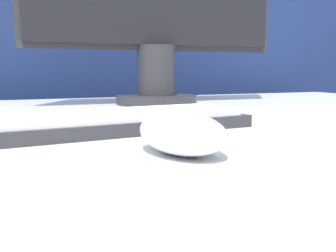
% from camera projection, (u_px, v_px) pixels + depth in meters
% --- Properties ---
extents(partition_panel, '(5.00, 0.03, 1.17)m').
position_uv_depth(partition_panel, '(63.00, 142.00, 1.21)').
color(partition_panel, navy).
rests_on(partition_panel, ground_plane).
extents(computer_mouse_near, '(0.08, 0.12, 0.04)m').
position_uv_depth(computer_mouse_near, '(181.00, 133.00, 0.36)').
color(computer_mouse_near, white).
rests_on(computer_mouse_near, desk).
extents(keyboard, '(0.44, 0.17, 0.02)m').
position_uv_depth(keyboard, '(84.00, 123.00, 0.48)').
color(keyboard, '#28282D').
rests_on(keyboard, desk).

